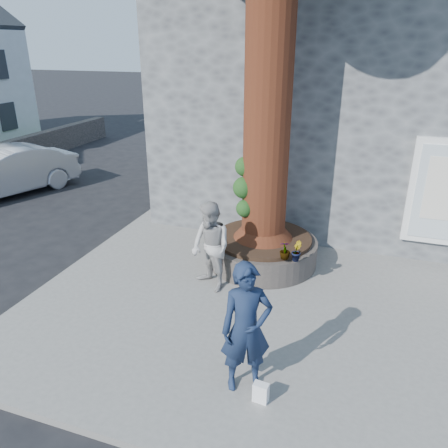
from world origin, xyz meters
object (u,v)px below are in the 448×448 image
(man, at_px, (246,328))
(car_silver, at_px, (5,172))
(planter, at_px, (262,250))
(woman, at_px, (211,247))

(man, height_order, car_silver, man)
(planter, relative_size, car_silver, 0.52)
(man, bearing_deg, planter, 73.86)
(woman, bearing_deg, man, -25.07)
(woman, bearing_deg, planter, 97.83)
(woman, xyz_separation_m, car_silver, (-8.20, 3.43, -0.25))
(woman, relative_size, car_silver, 0.39)
(man, xyz_separation_m, woman, (-1.36, 2.28, -0.07))
(woman, bearing_deg, car_silver, -168.47)
(man, distance_m, car_silver, 11.13)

